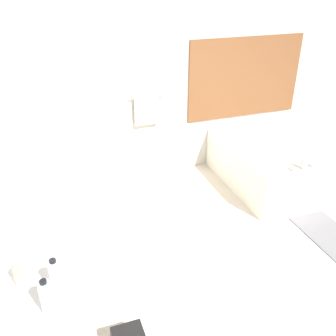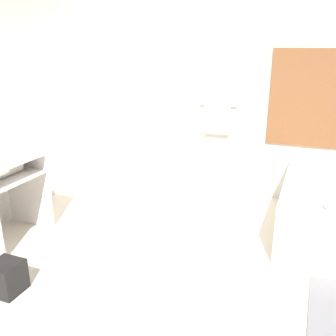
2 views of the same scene
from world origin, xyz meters
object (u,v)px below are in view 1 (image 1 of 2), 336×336
object	(u,v)px
water_bottle_1	(55,276)
bathtub	(267,163)
water_bottle_2	(46,298)
soap_dispenser	(17,275)

from	to	relation	value
water_bottle_1	bathtub	bearing A→B (deg)	34.37
water_bottle_1	water_bottle_2	world-z (taller)	water_bottle_2
bathtub	soap_dispenser	distance (m)	3.59
water_bottle_1	water_bottle_2	size ratio (longest dim) A/B	0.99
water_bottle_1	soap_dispenser	xyz separation A→B (m)	(-0.23, 0.14, -0.05)
bathtub	soap_dispenser	xyz separation A→B (m)	(-3.05, -1.79, 0.63)
water_bottle_2	water_bottle_1	bearing A→B (deg)	68.35
bathtub	water_bottle_1	world-z (taller)	water_bottle_1
bathtub	water_bottle_1	xyz separation A→B (m)	(-2.82, -1.93, 0.67)
water_bottle_2	soap_dispenser	bearing A→B (deg)	118.74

